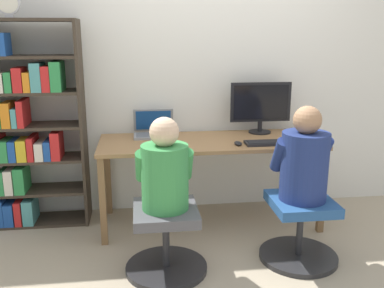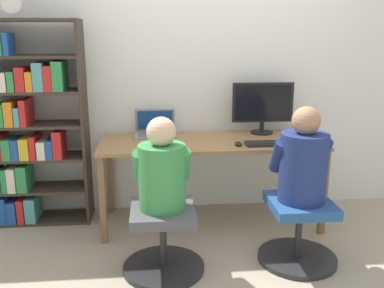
{
  "view_description": "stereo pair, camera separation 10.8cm",
  "coord_description": "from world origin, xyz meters",
  "px_view_note": "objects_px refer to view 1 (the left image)",
  "views": [
    {
      "loc": [
        -0.58,
        -3.07,
        1.61
      ],
      "look_at": [
        -0.18,
        0.16,
        0.76
      ],
      "focal_mm": 40.0,
      "sensor_mm": 36.0,
      "label": 1
    },
    {
      "loc": [
        -0.48,
        -3.08,
        1.61
      ],
      "look_at": [
        -0.18,
        0.16,
        0.76
      ],
      "focal_mm": 40.0,
      "sensor_mm": 36.0,
      "label": 2
    }
  ],
  "objects_px": {
    "keyboard": "(272,143)",
    "person_at_laptop": "(165,170)",
    "laptop": "(154,130)",
    "office_chair_right": "(166,239)",
    "office_chair_left": "(300,228)",
    "bookshelf": "(26,129)",
    "desktop_monitor": "(261,106)",
    "desk_clock": "(8,4)",
    "person_at_monitor": "(304,160)"
  },
  "relations": [
    {
      "from": "laptop",
      "to": "office_chair_right",
      "type": "bearing_deg",
      "value": -88.06
    },
    {
      "from": "keyboard",
      "to": "desk_clock",
      "type": "distance_m",
      "value": 2.29
    },
    {
      "from": "laptop",
      "to": "keyboard",
      "type": "bearing_deg",
      "value": -23.49
    },
    {
      "from": "office_chair_left",
      "to": "bookshelf",
      "type": "height_order",
      "value": "bookshelf"
    },
    {
      "from": "office_chair_right",
      "to": "person_at_laptop",
      "type": "distance_m",
      "value": 0.49
    },
    {
      "from": "laptop",
      "to": "desk_clock",
      "type": "distance_m",
      "value": 1.49
    },
    {
      "from": "laptop",
      "to": "office_chair_right",
      "type": "xyz_separation_m",
      "value": [
        0.03,
        -0.96,
        -0.55
      ]
    },
    {
      "from": "keyboard",
      "to": "office_chair_left",
      "type": "height_order",
      "value": "keyboard"
    },
    {
      "from": "office_chair_left",
      "to": "desk_clock",
      "type": "distance_m",
      "value": 2.72
    },
    {
      "from": "office_chair_right",
      "to": "desk_clock",
      "type": "height_order",
      "value": "desk_clock"
    },
    {
      "from": "desktop_monitor",
      "to": "keyboard",
      "type": "height_order",
      "value": "desktop_monitor"
    },
    {
      "from": "desktop_monitor",
      "to": "person_at_laptop",
      "type": "relative_size",
      "value": 0.87
    },
    {
      "from": "desktop_monitor",
      "to": "laptop",
      "type": "relative_size",
      "value": 1.56
    },
    {
      "from": "desktop_monitor",
      "to": "desk_clock",
      "type": "bearing_deg",
      "value": -176.37
    },
    {
      "from": "laptop",
      "to": "office_chair_right",
      "type": "height_order",
      "value": "laptop"
    },
    {
      "from": "desktop_monitor",
      "to": "office_chair_left",
      "type": "distance_m",
      "value": 1.18
    },
    {
      "from": "desktop_monitor",
      "to": "desk_clock",
      "type": "xyz_separation_m",
      "value": [
        -2.02,
        -0.13,
        0.84
      ]
    },
    {
      "from": "laptop",
      "to": "desktop_monitor",
      "type": "bearing_deg",
      "value": -0.13
    },
    {
      "from": "desk_clock",
      "to": "desktop_monitor",
      "type": "bearing_deg",
      "value": 3.63
    },
    {
      "from": "laptop",
      "to": "bookshelf",
      "type": "xyz_separation_m",
      "value": [
        -1.05,
        -0.05,
        0.05
      ]
    },
    {
      "from": "laptop",
      "to": "person_at_monitor",
      "type": "height_order",
      "value": "person_at_monitor"
    },
    {
      "from": "bookshelf",
      "to": "laptop",
      "type": "bearing_deg",
      "value": 2.88
    },
    {
      "from": "laptop",
      "to": "keyboard",
      "type": "xyz_separation_m",
      "value": [
        0.93,
        -0.41,
        -0.04
      ]
    },
    {
      "from": "desktop_monitor",
      "to": "laptop",
      "type": "height_order",
      "value": "desktop_monitor"
    },
    {
      "from": "person_at_laptop",
      "to": "laptop",
      "type": "bearing_deg",
      "value": 91.95
    },
    {
      "from": "keyboard",
      "to": "desk_clock",
      "type": "relative_size",
      "value": 2.26
    },
    {
      "from": "person_at_laptop",
      "to": "bookshelf",
      "type": "relative_size",
      "value": 0.36
    },
    {
      "from": "office_chair_right",
      "to": "person_at_monitor",
      "type": "relative_size",
      "value": 0.85
    },
    {
      "from": "keyboard",
      "to": "office_chair_right",
      "type": "distance_m",
      "value": 1.18
    },
    {
      "from": "keyboard",
      "to": "person_at_laptop",
      "type": "relative_size",
      "value": 0.71
    },
    {
      "from": "desktop_monitor",
      "to": "keyboard",
      "type": "bearing_deg",
      "value": -91.51
    },
    {
      "from": "laptop",
      "to": "desk_clock",
      "type": "relative_size",
      "value": 1.8
    },
    {
      "from": "desk_clock",
      "to": "laptop",
      "type": "bearing_deg",
      "value": 6.93
    },
    {
      "from": "person_at_laptop",
      "to": "bookshelf",
      "type": "distance_m",
      "value": 1.42
    },
    {
      "from": "person_at_laptop",
      "to": "desk_clock",
      "type": "relative_size",
      "value": 3.2
    },
    {
      "from": "desktop_monitor",
      "to": "desk_clock",
      "type": "distance_m",
      "value": 2.19
    },
    {
      "from": "bookshelf",
      "to": "person_at_laptop",
      "type": "bearing_deg",
      "value": -39.85
    },
    {
      "from": "desktop_monitor",
      "to": "person_at_laptop",
      "type": "bearing_deg",
      "value": -133.63
    },
    {
      "from": "desktop_monitor",
      "to": "office_chair_right",
      "type": "relative_size",
      "value": 0.96
    },
    {
      "from": "office_chair_left",
      "to": "desk_clock",
      "type": "height_order",
      "value": "desk_clock"
    },
    {
      "from": "person_at_laptop",
      "to": "keyboard",
      "type": "bearing_deg",
      "value": 31.52
    },
    {
      "from": "person_at_laptop",
      "to": "person_at_monitor",
      "type": "bearing_deg",
      "value": 2.42
    },
    {
      "from": "office_chair_right",
      "to": "bookshelf",
      "type": "height_order",
      "value": "bookshelf"
    },
    {
      "from": "person_at_monitor",
      "to": "bookshelf",
      "type": "relative_size",
      "value": 0.39
    },
    {
      "from": "person_at_monitor",
      "to": "bookshelf",
      "type": "distance_m",
      "value": 2.23
    },
    {
      "from": "keyboard",
      "to": "person_at_laptop",
      "type": "height_order",
      "value": "person_at_laptop"
    },
    {
      "from": "keyboard",
      "to": "office_chair_right",
      "type": "xyz_separation_m",
      "value": [
        -0.9,
        -0.56,
        -0.51
      ]
    },
    {
      "from": "laptop",
      "to": "office_chair_left",
      "type": "xyz_separation_m",
      "value": [
        1.0,
        -0.92,
        -0.55
      ]
    },
    {
      "from": "laptop",
      "to": "person_at_laptop",
      "type": "bearing_deg",
      "value": -88.05
    },
    {
      "from": "laptop",
      "to": "person_at_monitor",
      "type": "distance_m",
      "value": 1.36
    }
  ]
}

